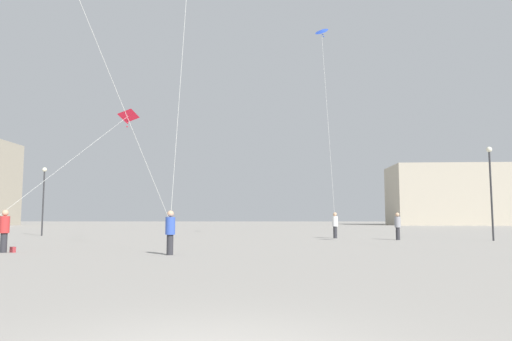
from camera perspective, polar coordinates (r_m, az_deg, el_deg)
name	(u,v)px	position (r m, az deg, el deg)	size (l,w,h in m)	color
person_in_red	(4,229)	(22.93, -28.16, -6.27)	(0.40, 0.40, 1.82)	#2D2D33
person_in_blue	(170,231)	(19.32, -10.35, -7.16)	(0.39, 0.39, 1.77)	#2D2D33
person_in_white	(335,224)	(34.16, 9.55, -6.41)	(0.40, 0.40, 1.83)	#2D2D33
person_in_grey	(398,225)	(32.65, 16.77, -6.32)	(0.39, 0.39, 1.80)	#2D2D33
kite_cobalt_diamond	(322,33)	(38.42, 7.95, 16.16)	(1.35, 2.30, 15.03)	blue
kite_crimson_delta	(126,118)	(31.88, -15.49, 6.13)	(4.77, 8.17, 7.12)	red
building_centre_hall	(452,195)	(95.20, 22.68, -2.78)	(22.74, 12.80, 11.03)	#B2A893
lamppost_east	(44,190)	(41.84, -24.31, -2.21)	(0.36, 0.36, 5.52)	#2D2D30
lamppost_west	(491,179)	(33.89, 26.52, -0.93)	(0.36, 0.36, 6.04)	#2D2D30
handbag_beside_flyer	(13,250)	(22.88, -27.37, -8.51)	(0.32, 0.14, 0.24)	maroon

